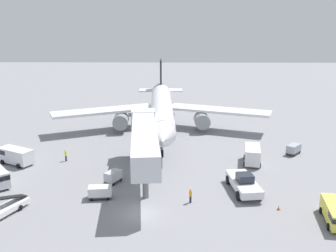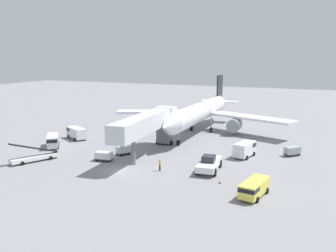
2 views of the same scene
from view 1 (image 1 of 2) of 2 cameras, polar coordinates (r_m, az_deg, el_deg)
ground_plane at (r=42.07m, az=-3.99°, el=-12.63°), size 300.00×300.00×0.00m
airplane_at_gate at (r=69.79m, az=-0.96°, el=2.61°), size 40.03×40.17×11.50m
jet_bridge at (r=49.24m, az=-3.51°, el=-1.75°), size 5.12×21.62×7.02m
pushback_tug at (r=47.21m, az=11.03°, el=-8.21°), size 3.53×7.24×2.34m
service_van_far_center at (r=58.95m, az=-21.48°, el=-3.99°), size 5.56×4.29×2.27m
service_van_near_center at (r=56.50m, az=12.24°, el=-3.99°), size 2.94×5.12×2.40m
service_van_outer_left at (r=43.08m, az=23.41°, el=-11.61°), size 2.80×5.69×1.89m
baggage_cart_rear_right at (r=49.34m, az=-8.04°, el=-7.32°), size 2.16×2.53×1.51m
baggage_cart_rear_left at (r=45.51m, az=-9.91°, el=-9.46°), size 2.77×1.71×1.43m
baggage_cart_outer_right at (r=61.85m, az=17.91°, el=-3.22°), size 2.64×2.74×1.50m
ground_crew_worker_foreground at (r=43.87m, az=3.31°, el=-10.09°), size 0.33×0.33×1.68m
ground_crew_worker_midground at (r=57.94m, az=-14.73°, el=-4.17°), size 0.32×0.32×1.66m
safety_cone_alpha at (r=44.19m, az=15.89°, el=-11.44°), size 0.31×0.31×0.48m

